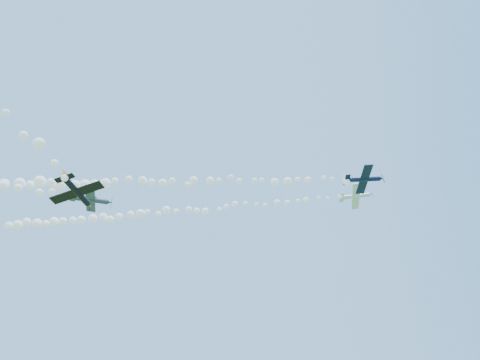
% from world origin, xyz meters
% --- Properties ---
extents(plane_white, '(7.04, 7.25, 1.87)m').
position_xyz_m(plane_white, '(24.28, 15.62, 53.93)').
color(plane_white, white).
extents(smoke_trail_white, '(75.87, 6.66, 2.95)m').
position_xyz_m(smoke_trail_white, '(-15.73, 13.37, 53.62)').
color(smoke_trail_white, white).
extents(plane_navy, '(6.95, 7.37, 1.86)m').
position_xyz_m(plane_navy, '(23.82, 1.16, 46.32)').
color(plane_navy, '#0C1538').
extents(smoke_trail_navy, '(70.58, 14.44, 2.74)m').
position_xyz_m(smoke_trail_navy, '(-13.49, -5.37, 46.11)').
color(smoke_trail_navy, white).
extents(plane_grey, '(6.63, 7.00, 1.89)m').
position_xyz_m(plane_grey, '(-20.34, -7.44, 41.72)').
color(plane_grey, '#353D4E').
extents(plane_black, '(6.74, 6.50, 1.93)m').
position_xyz_m(plane_black, '(-14.58, -18.42, 33.71)').
color(plane_black, black).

